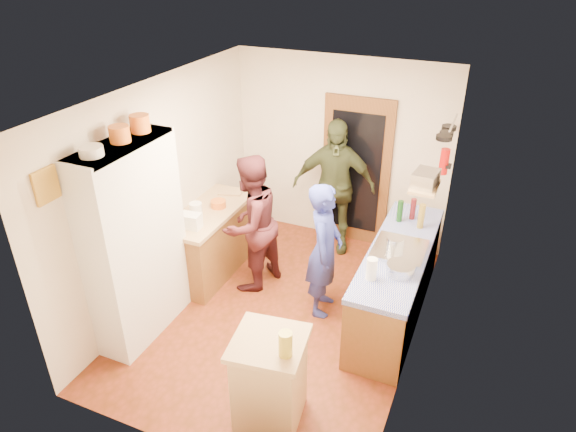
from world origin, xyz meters
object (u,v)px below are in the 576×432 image
Objects in this scene: island_base at (270,382)px; person_back at (335,187)px; person_hob at (327,252)px; person_left at (255,223)px; hutch_body at (136,243)px; right_counter_base at (396,284)px.

person_back is (-0.44, 3.02, 0.51)m from island_base.
person_hob is 0.94× the size of person_left.
hutch_body is 1.00× the size of right_counter_base.
person_hob is (-0.76, -0.24, 0.39)m from right_counter_base.
hutch_body is 1.27× the size of person_left.
hutch_body reaches higher than person_back.
person_left is at bearing 58.30° from hutch_body.
right_counter_base is 1.27× the size of person_left.
hutch_body is 2.01m from island_base.
right_counter_base is 2.56× the size of island_base.
right_counter_base is 0.89m from person_hob.
island_base is 1.70m from person_hob.
hutch_body is 1.17× the size of person_back.
right_counter_base is at bearing -59.65° from person_back.
person_hob reaches higher than right_counter_base.
hutch_body reaches higher than person_left.
right_counter_base is at bearing 107.51° from person_left.
island_base is at bearing 44.90° from person_left.
person_hob is 1.43m from person_back.
right_counter_base is (2.50, 1.30, -0.68)m from hutch_body.
hutch_body is 2.90m from right_counter_base.
person_left is 0.92× the size of person_back.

